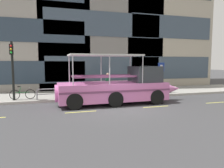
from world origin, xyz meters
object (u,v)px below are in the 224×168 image
object	(u,v)px
duck_tour_boat	(120,88)
pedestrian_mid_left	(108,81)
pedestrian_near_bow	(146,82)
leaned_bicycle	(23,94)
traffic_light_pole	(12,65)
parking_sign	(161,72)

from	to	relation	value
duck_tour_boat	pedestrian_mid_left	bearing A→B (deg)	90.11
duck_tour_boat	pedestrian_near_bow	bearing A→B (deg)	39.95
leaned_bicycle	traffic_light_pole	bearing A→B (deg)	-154.53
leaned_bicycle	pedestrian_mid_left	world-z (taller)	pedestrian_mid_left
leaned_bicycle	pedestrian_mid_left	size ratio (longest dim) A/B	0.98
traffic_light_pole	parking_sign	bearing A→B (deg)	1.48
leaned_bicycle	duck_tour_boat	xyz separation A→B (m)	(6.54, -2.55, 0.54)
parking_sign	pedestrian_mid_left	xyz separation A→B (m)	(-4.68, 0.53, -0.72)
traffic_light_pole	parking_sign	world-z (taller)	traffic_light_pole
traffic_light_pole	pedestrian_near_bow	distance (m)	10.57
pedestrian_near_bow	traffic_light_pole	bearing A→B (deg)	-177.09
pedestrian_mid_left	traffic_light_pole	bearing A→B (deg)	-173.24
parking_sign	duck_tour_boat	size ratio (longest dim) A/B	0.29
pedestrian_near_bow	pedestrian_mid_left	world-z (taller)	pedestrian_mid_left
pedestrian_near_bow	pedestrian_mid_left	xyz separation A→B (m)	(-3.38, 0.31, 0.09)
duck_tour_boat	pedestrian_near_bow	world-z (taller)	duck_tour_boat
parking_sign	pedestrian_near_bow	distance (m)	1.55
traffic_light_pole	duck_tour_boat	world-z (taller)	traffic_light_pole
pedestrian_mid_left	parking_sign	bearing A→B (deg)	-6.52
parking_sign	leaned_bicycle	distance (m)	11.31
traffic_light_pole	parking_sign	distance (m)	11.78
traffic_light_pole	leaned_bicycle	world-z (taller)	traffic_light_pole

